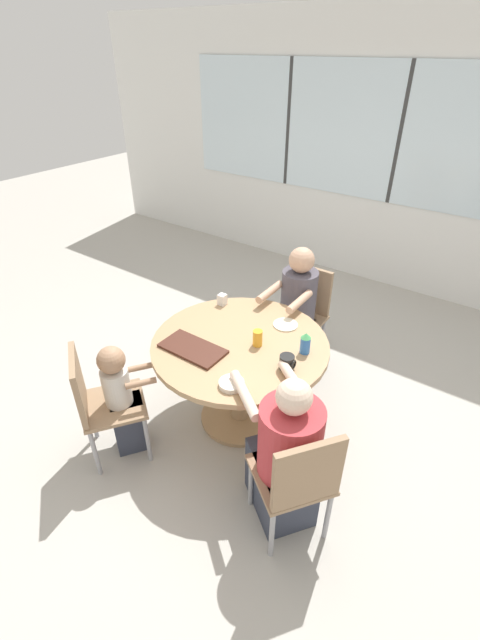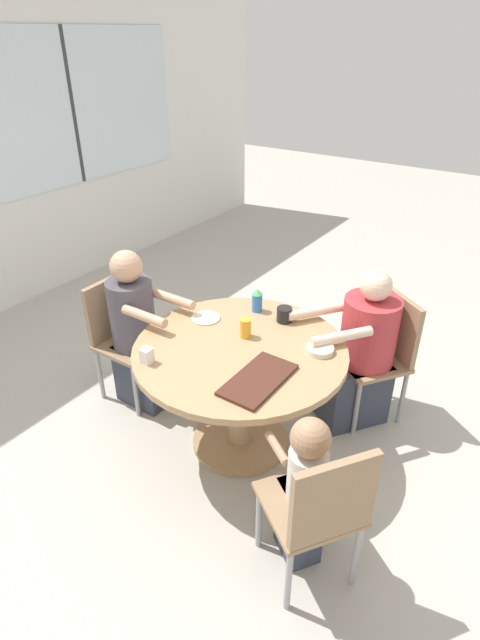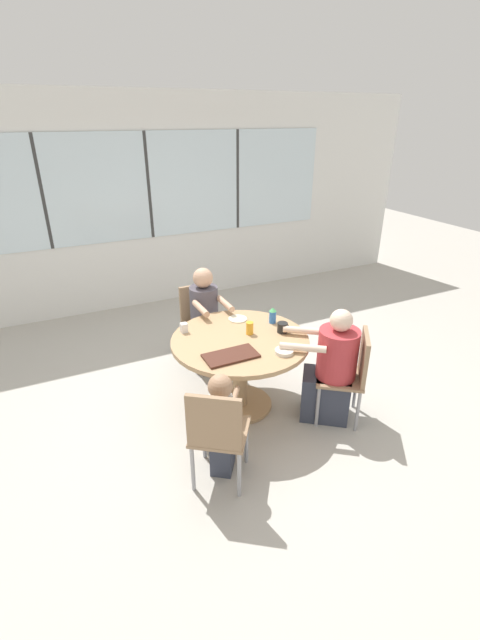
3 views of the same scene
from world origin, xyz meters
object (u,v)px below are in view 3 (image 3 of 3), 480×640
sippy_cup (273,315)px  person_man_blue_shirt (206,324)px  milk_carton_small (184,328)px  person_woman_green_shirt (331,372)px  bowl_white_shallow (284,351)px  coffee_mug (283,327)px  chair_for_woman_green_shirt (351,370)px  juice_glass (250,328)px  chair_for_toddler (217,431)px  chair_for_man_blue_shirt (200,317)px  person_toddler (222,425)px

sippy_cup → person_man_blue_shirt: bearing=122.6°
milk_carton_small → person_man_blue_shirt: bearing=51.1°
person_woman_green_shirt → bowl_white_shallow: person_woman_green_shirt is taller
coffee_mug → bowl_white_shallow: size_ratio=0.65×
sippy_cup → milk_carton_small: 0.84m
person_woman_green_shirt → person_man_blue_shirt: person_man_blue_shirt is taller
chair_for_woman_green_shirt → juice_glass: bearing=83.7°
person_woman_green_shirt → coffee_mug: bearing=67.1°
chair_for_woman_green_shirt → milk_carton_small: chair_for_woman_green_shirt is taller
chair_for_toddler → coffee_mug: (0.96, 0.75, 0.26)m
person_man_blue_shirt → milk_carton_small: person_man_blue_shirt is taller
coffee_mug → juice_glass: bearing=161.4°
chair_for_man_blue_shirt → coffee_mug: (0.41, -1.04, 0.26)m
chair_for_toddler → chair_for_woman_green_shirt: bearing=44.4°
milk_carton_small → chair_for_woman_green_shirt: bearing=-37.2°
person_woman_green_shirt → coffee_mug: 0.58m
chair_for_toddler → juice_glass: size_ratio=7.45×
chair_for_man_blue_shirt → bowl_white_shallow: bearing=98.8°
sippy_cup → milk_carton_small: (-0.82, 0.18, -0.03)m
chair_for_man_blue_shirt → milk_carton_small: 0.80m
person_toddler → chair_for_woman_green_shirt: bearing=39.5°
sippy_cup → bowl_white_shallow: sippy_cup is taller
person_woman_green_shirt → sippy_cup: 0.75m
person_toddler → person_woman_green_shirt: bearing=45.1°
person_toddler → coffee_mug: person_toddler is taller
chair_for_man_blue_shirt → person_woman_green_shirt: bearing=113.8°
juice_glass → bowl_white_shallow: size_ratio=0.74×
chair_for_toddler → person_man_blue_shirt: (0.55, 1.62, -0.00)m
person_man_blue_shirt → chair_for_toddler: bearing=70.5°
milk_carton_small → chair_for_toddler: bearing=-98.0°
chair_for_woman_green_shirt → sippy_cup: 0.88m
chair_for_man_blue_shirt → sippy_cup: (0.43, -0.83, 0.29)m
chair_for_man_blue_shirt → milk_carton_small: chair_for_man_blue_shirt is taller
chair_for_woman_green_shirt → person_woman_green_shirt: (-0.14, 0.10, -0.04)m
juice_glass → chair_for_man_blue_shirt: bearing=97.7°
chair_for_toddler → person_woman_green_shirt: bearing=50.0°
chair_for_toddler → sippy_cup: 1.40m
juice_glass → person_man_blue_shirt: bearing=99.2°
person_man_blue_shirt → bowl_white_shallow: 1.25m
person_man_blue_shirt → chair_for_woman_green_shirt: bearing=119.2°
person_woman_green_shirt → juice_glass: 0.81m
chair_for_woman_green_shirt → coffee_mug: bearing=72.9°
chair_for_woman_green_shirt → person_man_blue_shirt: 1.61m
chair_for_man_blue_shirt → juice_glass: chair_for_man_blue_shirt is taller
sippy_cup → chair_for_toddler: bearing=-135.6°
coffee_mug → milk_carton_small: (-0.81, 0.38, -0.00)m
person_man_blue_shirt → milk_carton_small: bearing=50.4°
chair_for_toddler → person_man_blue_shirt: person_man_blue_shirt is taller
person_toddler → coffee_mug: 1.13m
person_toddler → person_man_blue_shirt: bearing=107.7°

